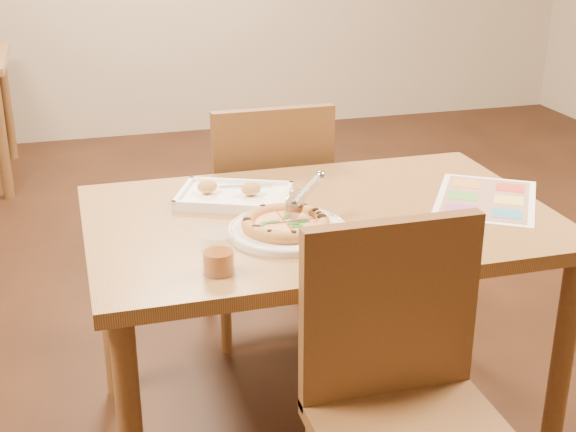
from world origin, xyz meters
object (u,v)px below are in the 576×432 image
object	(u,v)px
pizza_cutter	(303,195)
appetizer_tray	(234,196)
pizza	(285,223)
menu	(486,199)
dining_table	(320,242)
plate	(288,231)
glass_tumbler	(218,256)
chair_near	(403,375)
chair_far	(267,194)

from	to	relation	value
pizza_cutter	appetizer_tray	xyz separation A→B (m)	(-0.14, 0.24, -0.08)
pizza	pizza_cutter	world-z (taller)	pizza_cutter
pizza_cutter	menu	xyz separation A→B (m)	(0.58, 0.05, -0.09)
pizza_cutter	appetizer_tray	size ratio (longest dim) A/B	0.36
pizza_cutter	menu	size ratio (longest dim) A/B	0.35
dining_table	menu	size ratio (longest dim) A/B	3.32
plate	menu	world-z (taller)	plate
plate	glass_tumbler	bearing A→B (deg)	-140.51
pizza	pizza_cutter	bearing A→B (deg)	31.89
chair_near	pizza	xyz separation A→B (m)	(-0.13, 0.49, 0.18)
pizza_cutter	menu	bearing A→B (deg)	-33.36
dining_table	pizza	size ratio (longest dim) A/B	5.52
pizza	plate	bearing A→B (deg)	-9.95
pizza_cutter	dining_table	bearing A→B (deg)	6.66
chair_near	pizza_cutter	distance (m)	0.59
plate	pizza_cutter	bearing A→B (deg)	35.82
chair_near	chair_far	world-z (taller)	same
appetizer_tray	glass_tumbler	xyz separation A→B (m)	(-0.14, -0.47, 0.03)
pizza_cutter	appetizer_tray	distance (m)	0.29
chair_near	chair_far	bearing A→B (deg)	90.00
dining_table	pizza_cutter	world-z (taller)	pizza_cutter
pizza	glass_tumbler	bearing A→B (deg)	-139.46
chair_near	dining_table	bearing A→B (deg)	90.00
chair_near	chair_far	distance (m)	1.20
chair_near	chair_far	size ratio (longest dim) A/B	1.00
chair_near	pizza_cutter	xyz separation A→B (m)	(-0.07, 0.53, 0.24)
glass_tumbler	menu	world-z (taller)	glass_tumbler
appetizer_tray	glass_tumbler	bearing A→B (deg)	-106.46
pizza	pizza_cutter	xyz separation A→B (m)	(0.06, 0.04, 0.06)
chair_far	menu	bearing A→B (deg)	128.96
chair_near	menu	size ratio (longest dim) A/B	1.20
dining_table	chair_near	bearing A→B (deg)	-90.00
dining_table	pizza_cutter	size ratio (longest dim) A/B	9.46
chair_far	pizza_cutter	size ratio (longest dim) A/B	3.42
chair_near	appetizer_tray	size ratio (longest dim) A/B	1.23
chair_near	pizza	bearing A→B (deg)	105.11
chair_near	menu	xyz separation A→B (m)	(0.51, 0.58, 0.16)
glass_tumbler	menu	xyz separation A→B (m)	(0.86, 0.27, -0.04)
pizza_cutter	plate	bearing A→B (deg)	177.75
chair_near	glass_tumbler	distance (m)	0.51
pizza	chair_far	bearing A→B (deg)	79.41
pizza	menu	size ratio (longest dim) A/B	0.60
dining_table	pizza	distance (m)	0.21
dining_table	pizza_cutter	bearing A→B (deg)	-135.27
chair_near	pizza_cutter	bearing A→B (deg)	97.74
menu	chair_far	bearing A→B (deg)	128.96
pizza_cutter	glass_tumbler	xyz separation A→B (m)	(-0.28, -0.22, -0.05)
chair_near	glass_tumbler	xyz separation A→B (m)	(-0.35, 0.31, 0.20)
pizza	appetizer_tray	size ratio (longest dim) A/B	0.62
dining_table	plate	distance (m)	0.19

